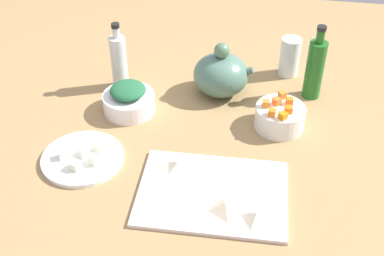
% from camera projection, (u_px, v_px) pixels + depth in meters
% --- Properties ---
extents(tabletop, '(1.90, 1.90, 0.03)m').
position_uv_depth(tabletop, '(192.00, 147.00, 1.32)').
color(tabletop, '#9A7B4D').
rests_on(tabletop, ground).
extents(cutting_board, '(0.35, 0.26, 0.01)m').
position_uv_depth(cutting_board, '(213.00, 193.00, 1.17)').
color(cutting_board, silver).
rests_on(cutting_board, tabletop).
extents(plate_tofu, '(0.20, 0.20, 0.01)m').
position_uv_depth(plate_tofu, '(83.00, 158.00, 1.26)').
color(plate_tofu, white).
rests_on(plate_tofu, tabletop).
extents(bowl_greens, '(0.14, 0.14, 0.05)m').
position_uv_depth(bowl_greens, '(129.00, 103.00, 1.41)').
color(bowl_greens, white).
rests_on(bowl_greens, tabletop).
extents(bowl_carrots, '(0.13, 0.13, 0.06)m').
position_uv_depth(bowl_carrots, '(280.00, 117.00, 1.35)').
color(bowl_carrots, white).
rests_on(bowl_carrots, tabletop).
extents(teapot, '(0.17, 0.15, 0.16)m').
position_uv_depth(teapot, '(221.00, 74.00, 1.46)').
color(teapot, '#4C7361').
rests_on(teapot, tabletop).
extents(bottle_0, '(0.05, 0.05, 0.21)m').
position_uv_depth(bottle_0, '(119.00, 61.00, 1.47)').
color(bottle_0, silver).
rests_on(bottle_0, tabletop).
extents(bottle_1, '(0.05, 0.05, 0.22)m').
position_uv_depth(bottle_1, '(315.00, 68.00, 1.43)').
color(bottle_1, '#1F621F').
rests_on(bottle_1, tabletop).
extents(drinking_glass_0, '(0.06, 0.06, 0.12)m').
position_uv_depth(drinking_glass_0, '(290.00, 57.00, 1.54)').
color(drinking_glass_0, white).
rests_on(drinking_glass_0, tabletop).
extents(carrot_cube_0, '(0.03, 0.03, 0.02)m').
position_uv_depth(carrot_cube_0, '(277.00, 101.00, 1.34)').
color(carrot_cube_0, orange).
rests_on(carrot_cube_0, bowl_carrots).
extents(carrot_cube_1, '(0.02, 0.02, 0.02)m').
position_uv_depth(carrot_cube_1, '(289.00, 110.00, 1.31)').
color(carrot_cube_1, orange).
rests_on(carrot_cube_1, bowl_carrots).
extents(carrot_cube_2, '(0.02, 0.02, 0.02)m').
position_uv_depth(carrot_cube_2, '(282.00, 95.00, 1.36)').
color(carrot_cube_2, orange).
rests_on(carrot_cube_2, bowl_carrots).
extents(carrot_cube_3, '(0.02, 0.02, 0.02)m').
position_uv_depth(carrot_cube_3, '(272.00, 113.00, 1.30)').
color(carrot_cube_3, orange).
rests_on(carrot_cube_3, bowl_carrots).
extents(carrot_cube_4, '(0.02, 0.02, 0.02)m').
position_uv_depth(carrot_cube_4, '(290.00, 101.00, 1.34)').
color(carrot_cube_4, orange).
rests_on(carrot_cube_4, bowl_carrots).
extents(carrot_cube_5, '(0.03, 0.03, 0.02)m').
position_uv_depth(carrot_cube_5, '(283.00, 116.00, 1.29)').
color(carrot_cube_5, orange).
rests_on(carrot_cube_5, bowl_carrots).
extents(carrot_cube_6, '(0.02, 0.02, 0.02)m').
position_uv_depth(carrot_cube_6, '(266.00, 104.00, 1.33)').
color(carrot_cube_6, orange).
rests_on(carrot_cube_6, bowl_carrots).
extents(chopped_greens_mound, '(0.11, 0.12, 0.03)m').
position_uv_depth(chopped_greens_mound, '(128.00, 90.00, 1.38)').
color(chopped_greens_mound, '#22603A').
rests_on(chopped_greens_mound, bowl_greens).
extents(tofu_cube_0, '(0.03, 0.03, 0.02)m').
position_uv_depth(tofu_cube_0, '(83.00, 152.00, 1.25)').
color(tofu_cube_0, white).
rests_on(tofu_cube_0, plate_tofu).
extents(tofu_cube_1, '(0.03, 0.03, 0.02)m').
position_uv_depth(tofu_cube_1, '(75.00, 165.00, 1.21)').
color(tofu_cube_1, '#ECE9C9').
rests_on(tofu_cube_1, plate_tofu).
extents(tofu_cube_2, '(0.03, 0.03, 0.02)m').
position_uv_depth(tofu_cube_2, '(63.00, 154.00, 1.24)').
color(tofu_cube_2, silver).
rests_on(tofu_cube_2, plate_tofu).
extents(tofu_cube_3, '(0.03, 0.03, 0.02)m').
position_uv_depth(tofu_cube_3, '(94.00, 160.00, 1.23)').
color(tofu_cube_3, '#ECF3CA').
rests_on(tofu_cube_3, plate_tofu).
extents(tofu_cube_4, '(0.03, 0.03, 0.02)m').
position_uv_depth(tofu_cube_4, '(100.00, 148.00, 1.26)').
color(tofu_cube_4, '#F6EDC9').
rests_on(tofu_cube_4, plate_tofu).
extents(dumpling_0, '(0.07, 0.07, 0.02)m').
position_uv_depth(dumpling_0, '(257.00, 216.00, 1.09)').
color(dumpling_0, beige).
rests_on(dumpling_0, cutting_board).
extents(dumpling_1, '(0.07, 0.07, 0.02)m').
position_uv_depth(dumpling_1, '(225.00, 206.00, 1.11)').
color(dumpling_1, beige).
rests_on(dumpling_1, cutting_board).
extents(dumpling_2, '(0.07, 0.07, 0.02)m').
position_uv_depth(dumpling_2, '(178.00, 165.00, 1.22)').
color(dumpling_2, beige).
rests_on(dumpling_2, cutting_board).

